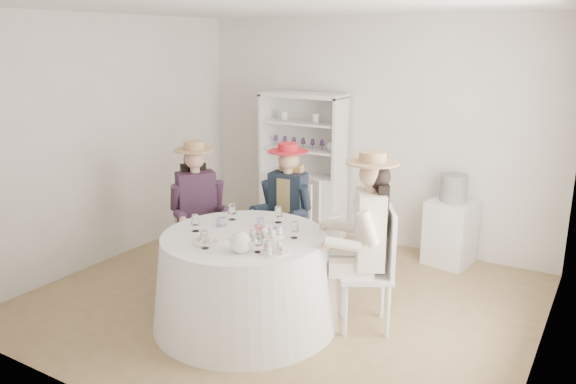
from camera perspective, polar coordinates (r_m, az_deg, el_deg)
The scene contains 23 objects.
ground at distance 5.53m, azimuth -0.55°, elevation -10.80°, with size 4.50×4.50×0.00m, color olive.
ceiling at distance 4.98m, azimuth -0.63°, elevation 18.39°, with size 4.50×4.50×0.00m, color white.
wall_back at distance 6.84m, azimuth 8.32°, elevation 6.00°, with size 4.50×4.50×0.00m, color silver.
wall_front at distance 3.60m, azimuth -17.62°, elevation -2.87°, with size 4.50×4.50×0.00m, color silver.
wall_left at distance 6.53m, azimuth -17.68°, elevation 5.02°, with size 4.50×4.50×0.00m, color silver.
wall_right at distance 4.37m, azimuth 25.36°, elevation -0.49°, with size 4.50×4.50×0.00m, color silver.
tea_table at distance 4.97m, azimuth -4.38°, elevation -8.80°, with size 1.62×1.62×0.82m.
hutch at distance 7.11m, azimuth 1.58°, elevation 0.68°, with size 1.19×0.71×1.80m.
side_table at distance 6.50m, azimuth 16.15°, elevation -3.94°, with size 0.46×0.46×0.72m, color silver.
hatbox at distance 6.35m, azimuth 16.49°, elevation 0.40°, with size 0.29×0.29×0.29m, color black.
guest_left at distance 5.71m, azimuth -9.22°, elevation -1.25°, with size 0.63×0.60×1.46m.
guest_mid at distance 5.73m, azimuth -0.10°, elevation -1.17°, with size 0.52×0.54×1.43m.
guest_right at distance 4.74m, azimuth 7.97°, elevation -4.00°, with size 0.66×0.61×1.55m.
spare_chair at distance 6.71m, azimuth 3.18°, elevation -1.83°, with size 0.49×0.49×0.86m.
teacup_a at distance 5.04m, azimuth -6.75°, elevation -3.08°, with size 0.09×0.09×0.07m, color white.
teacup_b at distance 5.01m, azimuth -2.85°, elevation -3.12°, with size 0.07×0.07×0.07m, color white.
teacup_c at distance 4.74m, azimuth -1.27°, elevation -4.18°, with size 0.09×0.09×0.07m, color white.
flower_bowl at distance 4.65m, azimuth -2.88°, elevation -4.74°, with size 0.19×0.19×0.05m, color white.
flower_arrangement at distance 4.64m, azimuth -2.75°, elevation -4.02°, with size 0.17×0.16×0.06m.
table_teapot at distance 4.41m, azimuth -4.80°, elevation -5.13°, with size 0.25×0.18×0.19m.
sandwich_plate at distance 4.67m, azimuth -8.05°, elevation -4.88°, with size 0.27×0.27×0.06m.
cupcake_stand at distance 4.37m, azimuth -1.42°, elevation -5.32°, with size 0.22×0.22×0.20m.
stemware_set at distance 4.79m, azimuth -4.50°, elevation -3.49°, with size 0.90×0.94×0.15m.
Camera 1 is at (2.62, -4.22, 2.42)m, focal length 35.00 mm.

